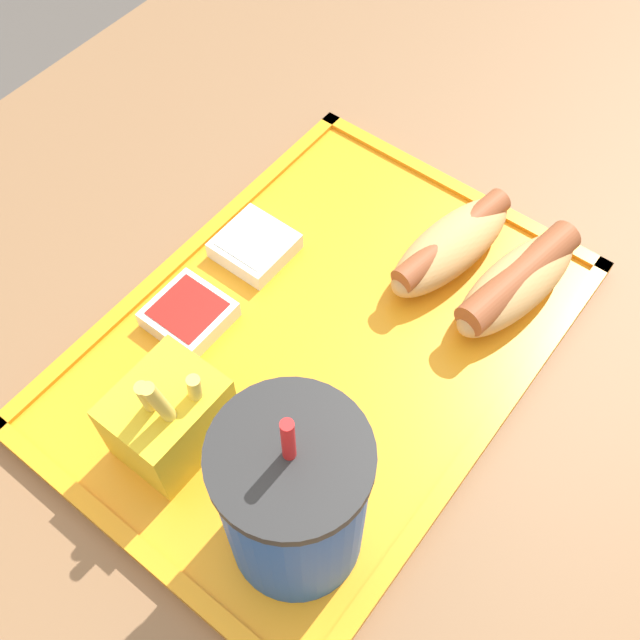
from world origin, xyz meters
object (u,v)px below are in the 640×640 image
(hot_dog_near, at_px, (451,245))
(sauce_cup_ketchup, at_px, (192,311))
(hot_dog_far, at_px, (517,282))
(soda_cup, at_px, (294,500))
(fries_carton, at_px, (169,417))
(sauce_cup_mayo, at_px, (255,245))

(hot_dog_near, height_order, sauce_cup_ketchup, hot_dog_near)
(hot_dog_far, distance_m, hot_dog_near, 0.06)
(soda_cup, xyz_separation_m, hot_dog_far, (-0.25, 0.02, -0.05))
(soda_cup, xyz_separation_m, sauce_cup_ketchup, (-0.08, -0.17, -0.06))
(soda_cup, bearing_deg, hot_dog_near, -170.32)
(sauce_cup_ketchup, bearing_deg, hot_dog_far, 131.70)
(hot_dog_far, distance_m, fries_carton, 0.27)
(soda_cup, bearing_deg, fries_carton, -91.31)
(fries_carton, relative_size, sauce_cup_mayo, 1.94)
(hot_dog_near, relative_size, sauce_cup_ketchup, 2.41)
(hot_dog_far, height_order, sauce_cup_mayo, hot_dog_far)
(hot_dog_far, bearing_deg, soda_cup, -3.84)
(soda_cup, xyz_separation_m, fries_carton, (-0.00, -0.11, -0.04))
(hot_dog_near, xyz_separation_m, sauce_cup_ketchup, (0.16, -0.13, -0.01))
(soda_cup, bearing_deg, sauce_cup_mayo, -133.14)
(hot_dog_far, bearing_deg, sauce_cup_ketchup, -48.30)
(hot_dog_near, xyz_separation_m, sauce_cup_mayo, (0.09, -0.13, -0.01))
(hot_dog_far, bearing_deg, sauce_cup_mayo, -65.18)
(sauce_cup_mayo, bearing_deg, soda_cup, 46.86)
(soda_cup, distance_m, fries_carton, 0.11)
(soda_cup, height_order, sauce_cup_mayo, soda_cup)
(sauce_cup_ketchup, bearing_deg, soda_cup, 63.66)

